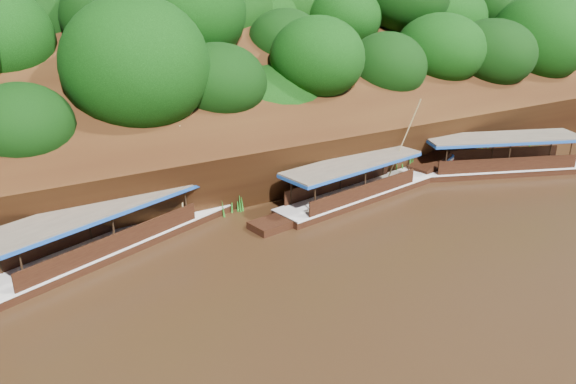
% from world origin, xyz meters
% --- Properties ---
extents(ground, '(160.00, 160.00, 0.00)m').
position_xyz_m(ground, '(0.00, 0.00, 0.00)').
color(ground, black).
rests_on(ground, ground).
extents(riverbank, '(120.00, 30.06, 19.40)m').
position_xyz_m(riverbank, '(-0.01, 22.73, 1.89)').
color(riverbank, black).
rests_on(riverbank, ground).
extents(boat_0, '(15.13, 7.60, 6.53)m').
position_xyz_m(boat_0, '(13.51, 6.00, 0.57)').
color(boat_0, black).
rests_on(boat_0, ground).
extents(boat_1, '(13.93, 4.09, 6.10)m').
position_xyz_m(boat_1, '(2.12, 7.84, 0.54)').
color(boat_1, black).
rests_on(boat_1, ground).
extents(boat_2, '(15.24, 7.21, 5.53)m').
position_xyz_m(boat_2, '(-11.77, 8.80, 0.55)').
color(boat_2, black).
rests_on(boat_2, ground).
extents(reeds, '(48.68, 2.36, 1.85)m').
position_xyz_m(reeds, '(-3.31, 9.63, 0.85)').
color(reeds, '#216B1A').
rests_on(reeds, ground).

